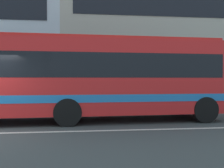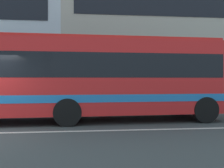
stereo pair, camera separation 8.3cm
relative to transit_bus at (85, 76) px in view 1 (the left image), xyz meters
name	(u,v)px [view 1 (the left image)]	position (x,y,z in m)	size (l,w,h in m)	color
apartment_block_right	(181,30)	(9.08, 12.47, 4.49)	(21.34, 11.67, 12.61)	#B4AD9E
transit_bus	(85,76)	(0.00, 0.00, 0.00)	(11.20, 2.91, 3.30)	red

